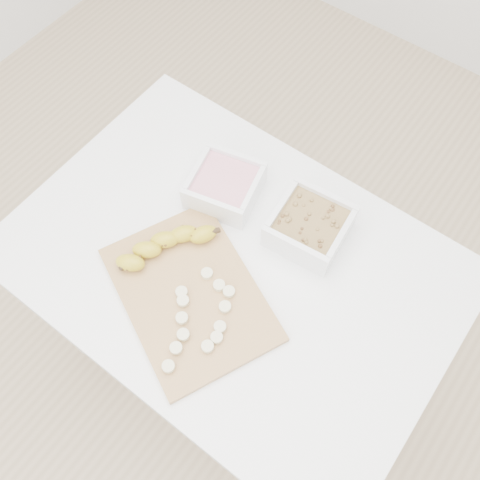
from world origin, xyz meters
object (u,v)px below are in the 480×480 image
Objects in this scene: table at (233,279)px; banana at (164,246)px; bowl_granola at (310,226)px; cutting_board at (190,294)px; bowl_yogurt at (225,185)px.

banana reaches higher than table.
bowl_granola is 0.79× the size of banana.
bowl_granola is 0.33m from banana.
cutting_board is (-0.12, -0.28, -0.03)m from bowl_granola.
table is 0.20m from banana.
banana is at bearing -134.56° from bowl_granola.
banana is (-0.13, -0.07, 0.13)m from table.
bowl_granola is (0.10, 0.16, 0.13)m from table.
table is at bearing 69.14° from banana.
bowl_yogurt is at bearing 111.21° from cutting_board.
bowl_yogurt is (-0.12, 0.14, 0.13)m from table.
table is 5.58× the size of bowl_granola.
cutting_board is (0.10, -0.26, -0.03)m from bowl_yogurt.
cutting_board is at bearing -101.55° from table.
bowl_granola reaches higher than bowl_yogurt.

